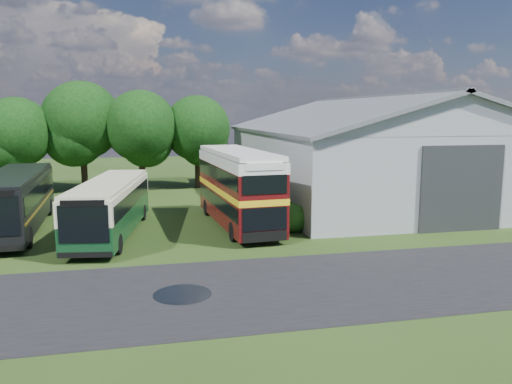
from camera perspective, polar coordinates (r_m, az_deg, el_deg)
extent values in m
plane|color=#1F3711|center=(22.37, -5.11, -8.69)|extent=(120.00, 120.00, 0.00)
cube|color=black|center=(20.18, 4.65, -10.65)|extent=(60.00, 8.00, 0.02)
cylinder|color=black|center=(19.40, -8.42, -11.54)|extent=(2.20, 2.20, 0.01)
cube|color=gray|center=(41.34, 12.88, 3.13)|extent=(18.00, 24.00, 5.50)
cube|color=#2D3033|center=(30.98, 22.44, 0.35)|extent=(5.20, 0.18, 5.00)
cylinder|color=black|center=(46.13, -25.37, 1.55)|extent=(0.56, 0.56, 3.06)
sphere|color=black|center=(45.86, -25.68, 6.19)|extent=(5.78, 5.78, 5.78)
cylinder|color=black|center=(46.53, -19.03, 2.31)|extent=(0.56, 0.56, 3.60)
sphere|color=black|center=(46.27, -19.31, 7.73)|extent=(6.80, 6.80, 6.80)
cylinder|color=black|center=(45.24, -12.86, 2.22)|extent=(0.56, 0.56, 3.31)
sphere|color=black|center=(44.97, -13.04, 7.35)|extent=(6.26, 6.26, 6.26)
cylinder|color=black|center=(46.28, -6.65, 2.44)|extent=(0.56, 0.56, 3.17)
sphere|color=black|center=(46.01, -6.74, 7.23)|extent=(5.98, 5.98, 5.98)
sphere|color=#194714|center=(29.18, 4.33, -4.49)|extent=(1.70, 1.70, 1.70)
sphere|color=#194714|center=(31.05, 3.26, -3.66)|extent=(1.60, 1.60, 1.60)
sphere|color=#194714|center=(32.94, 2.31, -2.92)|extent=(1.80, 1.80, 1.80)
cube|color=#0E3519|center=(28.97, -16.28, -1.49)|extent=(4.22, 11.47, 2.79)
cube|color=#4A0A0C|center=(30.11, -2.09, 0.73)|extent=(3.51, 10.91, 4.30)
cube|color=black|center=(32.02, -25.83, -0.76)|extent=(3.57, 12.46, 3.06)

